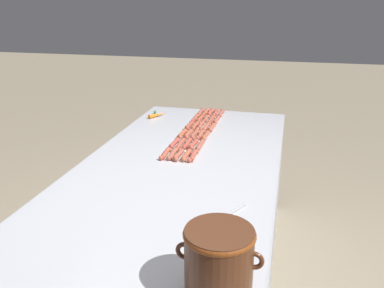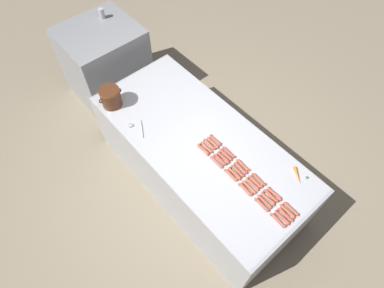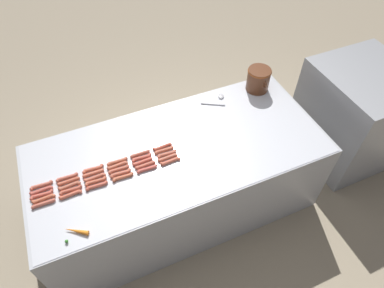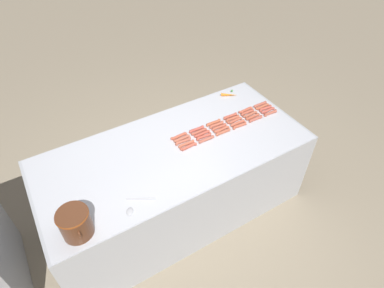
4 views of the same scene
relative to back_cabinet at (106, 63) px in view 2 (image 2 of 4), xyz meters
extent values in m
plane|color=gray|center=(-0.04, -1.89, -0.51)|extent=(20.00, 20.00, 0.00)
cube|color=#ADAFB5|center=(-0.04, -1.89, -0.09)|extent=(1.08, 2.39, 0.84)
cube|color=silver|center=(-0.04, -1.89, 0.33)|extent=(1.06, 2.35, 0.00)
cube|color=#939599|center=(0.00, 0.00, 0.00)|extent=(0.92, 0.85, 1.02)
cylinder|color=#B15743|center=(-0.10, -2.94, 0.34)|extent=(0.04, 0.14, 0.03)
sphere|color=#B15743|center=(-0.09, -3.01, 0.34)|extent=(0.03, 0.03, 0.03)
sphere|color=#B15743|center=(-0.10, -2.87, 0.34)|extent=(0.03, 0.03, 0.03)
cylinder|color=#B15644|center=(-0.09, -2.76, 0.34)|extent=(0.03, 0.14, 0.03)
sphere|color=#B15644|center=(-0.09, -2.83, 0.34)|extent=(0.03, 0.03, 0.03)
sphere|color=#B15644|center=(-0.10, -2.69, 0.34)|extent=(0.03, 0.03, 0.03)
cylinder|color=#BA563E|center=(-0.10, -2.56, 0.34)|extent=(0.04, 0.14, 0.03)
sphere|color=#BA563E|center=(-0.09, -2.63, 0.34)|extent=(0.03, 0.03, 0.03)
sphere|color=#BA563E|center=(-0.10, -2.50, 0.34)|extent=(0.03, 0.03, 0.03)
cylinder|color=#B3593F|center=(-0.09, -2.38, 0.34)|extent=(0.03, 0.14, 0.03)
sphere|color=#B3593F|center=(-0.09, -2.45, 0.34)|extent=(0.03, 0.03, 0.03)
sphere|color=#B3593F|center=(-0.09, -2.31, 0.34)|extent=(0.03, 0.03, 0.03)
cylinder|color=#B05945|center=(-0.10, -2.19, 0.34)|extent=(0.03, 0.14, 0.03)
sphere|color=#B05945|center=(-0.09, -2.26, 0.34)|extent=(0.03, 0.03, 0.03)
sphere|color=#B05945|center=(-0.10, -2.12, 0.34)|extent=(0.03, 0.03, 0.03)
cylinder|color=#BD5441|center=(-0.10, -2.01, 0.34)|extent=(0.04, 0.14, 0.03)
sphere|color=#BD5441|center=(-0.10, -2.08, 0.34)|extent=(0.03, 0.03, 0.03)
sphere|color=#BD5441|center=(-0.09, -1.94, 0.34)|extent=(0.03, 0.03, 0.03)
cylinder|color=#BA5446|center=(-0.05, -2.95, 0.34)|extent=(0.03, 0.14, 0.03)
sphere|color=#BA5446|center=(-0.06, -3.02, 0.34)|extent=(0.03, 0.03, 0.03)
sphere|color=#BA5446|center=(-0.05, -2.88, 0.34)|extent=(0.03, 0.03, 0.03)
cylinder|color=#B6563D|center=(-0.05, -2.75, 0.34)|extent=(0.03, 0.14, 0.03)
sphere|color=#B6563D|center=(-0.06, -2.82, 0.34)|extent=(0.03, 0.03, 0.03)
sphere|color=#B6563D|center=(-0.05, -2.68, 0.34)|extent=(0.03, 0.03, 0.03)
cylinder|color=#BE5D43|center=(-0.06, -2.57, 0.34)|extent=(0.03, 0.14, 0.03)
sphere|color=#BE5D43|center=(-0.05, -2.64, 0.34)|extent=(0.03, 0.03, 0.03)
sphere|color=#BE5D43|center=(-0.06, -2.50, 0.34)|extent=(0.03, 0.03, 0.03)
cylinder|color=#B95B42|center=(-0.05, -2.39, 0.34)|extent=(0.03, 0.14, 0.03)
sphere|color=#B95B42|center=(-0.06, -2.46, 0.34)|extent=(0.03, 0.03, 0.03)
sphere|color=#B95B42|center=(-0.05, -2.32, 0.34)|extent=(0.03, 0.03, 0.03)
cylinder|color=#BA503F|center=(-0.05, -2.19, 0.34)|extent=(0.04, 0.14, 0.03)
sphere|color=#BA503F|center=(-0.05, -2.26, 0.34)|extent=(0.03, 0.03, 0.03)
sphere|color=#BA503F|center=(-0.06, -2.12, 0.34)|extent=(0.03, 0.03, 0.03)
cylinder|color=#BA5D42|center=(-0.06, -2.01, 0.34)|extent=(0.03, 0.14, 0.03)
sphere|color=#BA5D42|center=(-0.05, -2.08, 0.34)|extent=(0.03, 0.03, 0.03)
sphere|color=#BA5D42|center=(-0.06, -1.94, 0.34)|extent=(0.03, 0.03, 0.03)
cylinder|color=#BD5343|center=(-0.01, -2.95, 0.34)|extent=(0.04, 0.14, 0.03)
sphere|color=#BD5343|center=(-0.01, -3.02, 0.34)|extent=(0.03, 0.03, 0.03)
sphere|color=#BD5343|center=(-0.02, -2.88, 0.34)|extent=(0.03, 0.03, 0.03)
cylinder|color=#B45D45|center=(-0.01, -2.76, 0.34)|extent=(0.04, 0.14, 0.03)
sphere|color=#B45D45|center=(-0.02, -2.82, 0.34)|extent=(0.03, 0.03, 0.03)
sphere|color=#B45D45|center=(-0.01, -2.69, 0.34)|extent=(0.03, 0.03, 0.03)
cylinder|color=#B85A43|center=(-0.01, -2.57, 0.34)|extent=(0.04, 0.14, 0.03)
sphere|color=#B85A43|center=(-0.02, -2.64, 0.34)|extent=(0.03, 0.03, 0.03)
sphere|color=#B85A43|center=(-0.01, -2.50, 0.34)|extent=(0.03, 0.03, 0.03)
cylinder|color=#B45640|center=(-0.01, -2.39, 0.34)|extent=(0.04, 0.14, 0.03)
sphere|color=#B45640|center=(-0.01, -2.46, 0.34)|extent=(0.03, 0.03, 0.03)
sphere|color=#B45640|center=(-0.02, -2.32, 0.34)|extent=(0.03, 0.03, 0.03)
cylinder|color=#BB503E|center=(-0.01, -2.20, 0.34)|extent=(0.03, 0.14, 0.03)
sphere|color=#BB503E|center=(-0.02, -2.27, 0.34)|extent=(0.03, 0.03, 0.03)
sphere|color=#BB503E|center=(-0.01, -2.13, 0.34)|extent=(0.03, 0.03, 0.03)
cylinder|color=#B65B45|center=(-0.01, -2.00, 0.34)|extent=(0.04, 0.14, 0.03)
sphere|color=#B65B45|center=(-0.01, -2.07, 0.34)|extent=(0.03, 0.03, 0.03)
sphere|color=#B65B45|center=(-0.02, -1.93, 0.34)|extent=(0.03, 0.03, 0.03)
cylinder|color=#BB5D3E|center=(0.03, -2.94, 0.34)|extent=(0.04, 0.14, 0.03)
sphere|color=#BB5D3E|center=(0.02, -3.01, 0.34)|extent=(0.03, 0.03, 0.03)
sphere|color=#BB5D3E|center=(0.03, -2.87, 0.34)|extent=(0.03, 0.03, 0.03)
cylinder|color=#B5533E|center=(0.03, -2.75, 0.34)|extent=(0.04, 0.14, 0.03)
sphere|color=#B5533E|center=(0.03, -2.82, 0.34)|extent=(0.03, 0.03, 0.03)
sphere|color=#B5533E|center=(0.02, -2.69, 0.34)|extent=(0.03, 0.03, 0.03)
cylinder|color=#B4583E|center=(0.03, -2.57, 0.34)|extent=(0.04, 0.14, 0.03)
sphere|color=#B4583E|center=(0.03, -2.64, 0.34)|extent=(0.03, 0.03, 0.03)
sphere|color=#B4583E|center=(0.02, -2.50, 0.34)|extent=(0.03, 0.03, 0.03)
cylinder|color=#BA5B43|center=(0.03, -2.38, 0.34)|extent=(0.04, 0.14, 0.03)
sphere|color=#BA5B43|center=(0.03, -2.45, 0.34)|extent=(0.03, 0.03, 0.03)
sphere|color=#BA5B43|center=(0.02, -2.32, 0.34)|extent=(0.03, 0.03, 0.03)
cylinder|color=#B55540|center=(0.03, -2.19, 0.34)|extent=(0.03, 0.14, 0.03)
sphere|color=#B55540|center=(0.03, -2.26, 0.34)|extent=(0.03, 0.03, 0.03)
sphere|color=#B55540|center=(0.03, -2.12, 0.34)|extent=(0.03, 0.03, 0.03)
cylinder|color=#B15D46|center=(0.03, -2.01, 0.34)|extent=(0.03, 0.14, 0.03)
sphere|color=#B15D46|center=(0.02, -2.08, 0.34)|extent=(0.03, 0.03, 0.03)
sphere|color=#B15D46|center=(0.03, -1.94, 0.34)|extent=(0.03, 0.03, 0.03)
cylinder|color=#B55845|center=(0.07, -2.95, 0.34)|extent=(0.03, 0.14, 0.03)
sphere|color=#B55845|center=(0.07, -3.02, 0.34)|extent=(0.03, 0.03, 0.03)
sphere|color=#B55845|center=(0.06, -2.88, 0.34)|extent=(0.03, 0.03, 0.03)
cylinder|color=#BE5840|center=(0.07, -2.76, 0.34)|extent=(0.04, 0.14, 0.03)
sphere|color=#BE5840|center=(0.06, -2.83, 0.34)|extent=(0.03, 0.03, 0.03)
sphere|color=#BE5840|center=(0.07, -2.69, 0.34)|extent=(0.03, 0.03, 0.03)
cylinder|color=#B6513E|center=(0.07, -2.57, 0.34)|extent=(0.04, 0.14, 0.03)
sphere|color=#B6513E|center=(0.07, -2.64, 0.34)|extent=(0.03, 0.03, 0.03)
sphere|color=#B6513E|center=(0.06, -2.50, 0.34)|extent=(0.03, 0.03, 0.03)
cylinder|color=#BD5B3D|center=(0.07, -2.38, 0.34)|extent=(0.04, 0.14, 0.03)
sphere|color=#BD5B3D|center=(0.07, -2.45, 0.34)|extent=(0.03, 0.03, 0.03)
sphere|color=#BD5B3D|center=(0.06, -2.31, 0.34)|extent=(0.03, 0.03, 0.03)
cylinder|color=#BC4F42|center=(0.07, -2.19, 0.34)|extent=(0.03, 0.14, 0.03)
sphere|color=#BC4F42|center=(0.07, -2.26, 0.34)|extent=(0.03, 0.03, 0.03)
sphere|color=#BC4F42|center=(0.06, -2.12, 0.34)|extent=(0.03, 0.03, 0.03)
cylinder|color=#BD573F|center=(0.07, -2.00, 0.34)|extent=(0.04, 0.14, 0.03)
sphere|color=#BD573F|center=(0.06, -2.07, 0.34)|extent=(0.03, 0.03, 0.03)
sphere|color=#BD573F|center=(0.07, -1.93, 0.34)|extent=(0.03, 0.03, 0.03)
cylinder|color=#562D19|center=(-0.43, -0.94, 0.44)|extent=(0.21, 0.21, 0.22)
torus|color=brown|center=(-0.43, -0.94, 0.53)|extent=(0.22, 0.22, 0.03)
torus|color=#562D19|center=(-0.53, -0.94, 0.46)|extent=(0.06, 0.01, 0.06)
torus|color=#562D19|center=(-0.33, -0.94, 0.46)|extent=(0.06, 0.01, 0.06)
cylinder|color=#B7B7BC|center=(-0.39, -1.42, 0.33)|extent=(0.12, 0.20, 0.01)
ellipsoid|color=#B7B7BC|center=(-0.46, -1.30, 0.34)|extent=(0.09, 0.08, 0.02)
cone|color=orange|center=(0.36, -2.78, 0.34)|extent=(0.12, 0.16, 0.03)
sphere|color=#387F2D|center=(0.41, -2.85, 0.34)|extent=(0.02, 0.02, 0.02)
cylinder|color=#BCBCC1|center=(0.19, 0.16, 0.57)|extent=(0.07, 0.07, 0.12)
cylinder|color=silver|center=(0.19, 0.16, 0.63)|extent=(0.06, 0.06, 0.00)
camera|label=1|loc=(-0.59, 0.08, 1.18)|focal=38.04mm
camera|label=2|loc=(-1.29, -3.22, 2.94)|focal=30.36mm
camera|label=3|loc=(1.58, -2.47, 2.37)|focal=31.23mm
camera|label=4|loc=(-1.84, -0.99, 2.26)|focal=29.94mm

